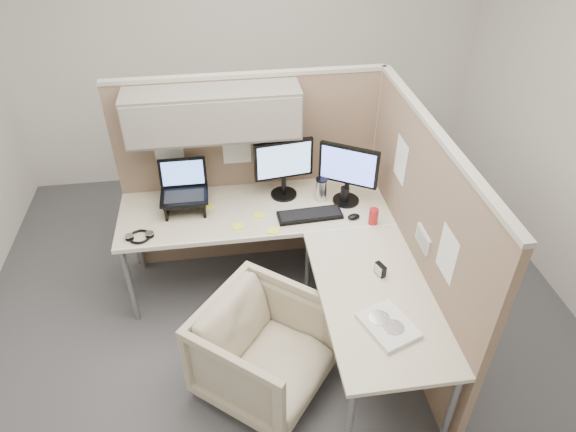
{
  "coord_description": "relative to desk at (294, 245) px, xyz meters",
  "views": [
    {
      "loc": [
        -0.3,
        -2.54,
        2.97
      ],
      "look_at": [
        0.1,
        0.25,
        0.85
      ],
      "focal_mm": 32.0,
      "sensor_mm": 36.0,
      "label": 1
    }
  ],
  "objects": [
    {
      "name": "sticky_note_c",
      "position": [
        -0.58,
        0.48,
        0.05
      ],
      "size": [
        0.1,
        0.1,
        0.01
      ],
      "primitive_type": "cube",
      "rotation": [
        0.0,
        0.0,
        0.49
      ],
      "color": "#F2FB42",
      "rests_on": "desk"
    },
    {
      "name": "partition_right",
      "position": [
        0.78,
        -0.19,
        0.13
      ],
      "size": [
        0.07,
        2.03,
        1.63
      ],
      "color": "#886D59",
      "rests_on": "ground"
    },
    {
      "name": "keyboard",
      "position": [
        0.15,
        0.25,
        0.05
      ],
      "size": [
        0.48,
        0.18,
        0.02
      ],
      "primitive_type": "cube",
      "rotation": [
        0.0,
        0.0,
        0.05
      ],
      "color": "black",
      "rests_on": "desk"
    },
    {
      "name": "sticky_note_d",
      "position": [
        -0.21,
        0.32,
        0.05
      ],
      "size": [
        0.09,
        0.09,
        0.01
      ],
      "primitive_type": "cube",
      "rotation": [
        0.0,
        0.0,
        -0.15
      ],
      "color": "#F2FB42",
      "rests_on": "desk"
    },
    {
      "name": "soda_can_silver",
      "position": [
        0.45,
        0.41,
        0.1
      ],
      "size": [
        0.07,
        0.07,
        0.12
      ],
      "primitive_type": "cylinder",
      "color": "black",
      "rests_on": "desk"
    },
    {
      "name": "desk",
      "position": [
        0.0,
        0.0,
        0.0
      ],
      "size": [
        2.0,
        1.98,
        0.73
      ],
      "color": "beige",
      "rests_on": "ground"
    },
    {
      "name": "mouse",
      "position": [
        0.46,
        0.19,
        0.06
      ],
      "size": [
        0.1,
        0.08,
        0.03
      ],
      "primitive_type": "ellipsoid",
      "rotation": [
        0.0,
        0.0,
        0.21
      ],
      "color": "black",
      "rests_on": "desk"
    },
    {
      "name": "soda_can_green",
      "position": [
        0.58,
        0.11,
        0.1
      ],
      "size": [
        0.07,
        0.07,
        0.12
      ],
      "primitive_type": "cylinder",
      "color": "#B21E1E",
      "rests_on": "desk"
    },
    {
      "name": "headphones",
      "position": [
        -1.05,
        0.18,
        0.06
      ],
      "size": [
        0.19,
        0.16,
        0.03
      ],
      "rotation": [
        0.0,
        0.0,
        0.07
      ],
      "color": "black",
      "rests_on": "desk"
    },
    {
      "name": "monitor_left",
      "position": [
        0.0,
        0.55,
        0.32
      ],
      "size": [
        0.44,
        0.2,
        0.47
      ],
      "rotation": [
        0.0,
        0.0,
        0.13
      ],
      "color": "black",
      "rests_on": "desk"
    },
    {
      "name": "paper_stack",
      "position": [
        0.41,
        -0.83,
        0.06
      ],
      "size": [
        0.34,
        0.38,
        0.03
      ],
      "rotation": [
        0.0,
        0.0,
        0.36
      ],
      "color": "white",
      "rests_on": "desk"
    },
    {
      "name": "partition_back",
      "position": [
        -0.34,
        0.7,
        0.41
      ],
      "size": [
        2.0,
        0.36,
        1.63
      ],
      "color": "#886D59",
      "rests_on": "ground"
    },
    {
      "name": "sticky_note_b",
      "position": [
        -0.13,
        0.12,
        0.05
      ],
      "size": [
        0.1,
        0.1,
        0.01
      ],
      "primitive_type": "cube",
      "rotation": [
        0.0,
        0.0,
        -0.34
      ],
      "color": "#F2FB42",
      "rests_on": "desk"
    },
    {
      "name": "laptop_station",
      "position": [
        -0.73,
        0.48,
        0.18
      ],
      "size": [
        0.34,
        0.29,
        0.36
      ],
      "color": "black",
      "rests_on": "desk"
    },
    {
      "name": "travel_mug",
      "position": [
        0.27,
        0.45,
        0.14
      ],
      "size": [
        0.09,
        0.09,
        0.19
      ],
      "color": "silver",
      "rests_on": "desk"
    },
    {
      "name": "monitor_right",
      "position": [
        0.46,
        0.4,
        0.32
      ],
      "size": [
        0.39,
        0.26,
        0.47
      ],
      "rotation": [
        0.0,
        0.0,
        -0.55
      ],
      "color": "black",
      "rests_on": "desk"
    },
    {
      "name": "sticky_note_a",
      "position": [
        -0.37,
        0.21,
        0.05
      ],
      "size": [
        0.09,
        0.09,
        0.01
      ],
      "primitive_type": "cube",
      "rotation": [
        0.0,
        0.0,
        0.28
      ],
      "color": "#F2FB42",
      "rests_on": "desk"
    },
    {
      "name": "office_chair",
      "position": [
        -0.28,
        -0.58,
        -0.31
      ],
      "size": [
        0.98,
        0.99,
        0.75
      ],
      "primitive_type": "imported",
      "rotation": [
        0.0,
        0.0,
        0.89
      ],
      "color": "beige",
      "rests_on": "ground"
    },
    {
      "name": "ground",
      "position": [
        -0.12,
        -0.13,
        -0.69
      ],
      "size": [
        4.5,
        4.5,
        0.0
      ],
      "primitive_type": "plane",
      "color": "#434349",
      "rests_on": "ground"
    },
    {
      "name": "desk_clock",
      "position": [
        0.48,
        -0.41,
        0.08
      ],
      "size": [
        0.06,
        0.09,
        0.08
      ],
      "rotation": [
        0.0,
        0.0,
        -1.21
      ],
      "color": "black",
      "rests_on": "desk"
    }
  ]
}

